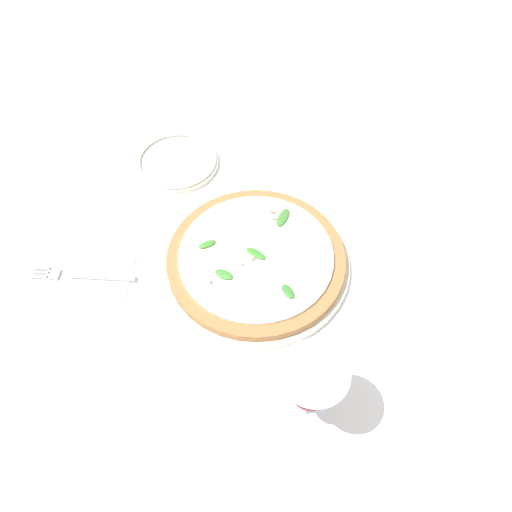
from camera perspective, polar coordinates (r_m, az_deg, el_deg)
ground_plane at (r=0.92m, az=-0.42°, el=-1.73°), size 6.00×6.00×0.00m
pizza_arugula_main at (r=0.92m, az=-0.00°, el=-0.47°), size 0.35×0.35×0.05m
wine_glass at (r=0.70m, az=6.30°, el=-14.47°), size 0.10×0.10×0.16m
napkin at (r=0.96m, az=-18.72°, el=-2.28°), size 0.18×0.14×0.01m
fork at (r=0.96m, az=-19.20°, el=-2.09°), size 0.19×0.07×0.00m
side_plate_white at (r=1.11m, az=-8.99°, el=10.61°), size 0.18×0.18×0.02m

